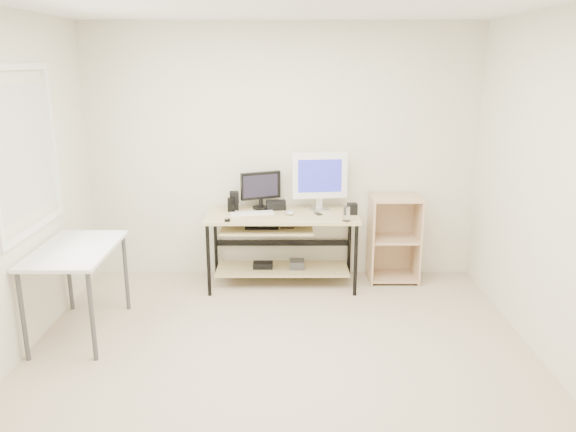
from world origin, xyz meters
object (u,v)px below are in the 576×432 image
(shelf_unit, at_px, (393,237))
(white_imac, at_px, (320,177))
(side_table, at_px, (75,257))
(audio_controller, at_px, (231,205))
(black_monitor, at_px, (261,188))
(desk, at_px, (280,234))

(shelf_unit, height_order, white_imac, white_imac)
(side_table, height_order, shelf_unit, shelf_unit)
(side_table, distance_m, audio_controller, 1.64)
(shelf_unit, distance_m, black_monitor, 1.47)
(black_monitor, distance_m, white_imac, 0.61)
(shelf_unit, distance_m, white_imac, 1.00)
(side_table, bearing_deg, black_monitor, 40.88)
(shelf_unit, xyz_separation_m, white_imac, (-0.77, -0.01, 0.64))
(side_table, xyz_separation_m, audio_controller, (1.17, 1.15, 0.15))
(desk, height_order, shelf_unit, shelf_unit)
(shelf_unit, bearing_deg, side_table, -156.67)
(white_imac, bearing_deg, side_table, -155.99)
(side_table, relative_size, shelf_unit, 1.11)
(desk, distance_m, black_monitor, 0.51)
(white_imac, bearing_deg, shelf_unit, -5.46)
(desk, relative_size, white_imac, 2.54)
(white_imac, bearing_deg, black_monitor, 168.28)
(side_table, height_order, audio_controller, audio_controller)
(shelf_unit, bearing_deg, black_monitor, 178.21)
(side_table, relative_size, white_imac, 1.69)
(side_table, xyz_separation_m, shelf_unit, (2.83, 1.22, -0.22))
(side_table, relative_size, audio_controller, 7.00)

